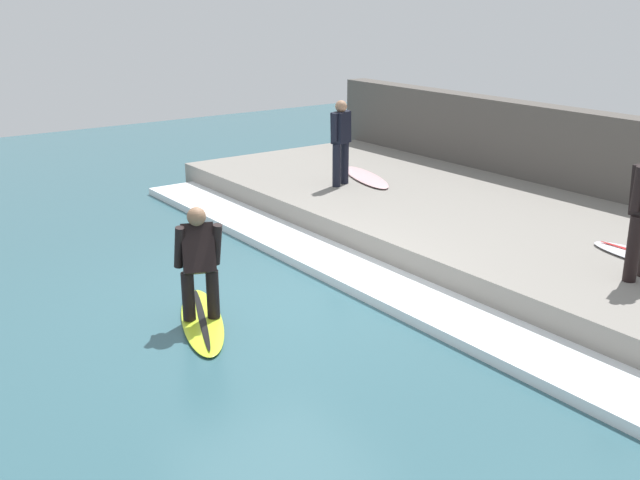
{
  "coord_description": "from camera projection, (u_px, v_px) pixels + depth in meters",
  "views": [
    {
      "loc": [
        -4.62,
        -7.36,
        3.7
      ],
      "look_at": [
        0.72,
        0.0,
        0.7
      ],
      "focal_mm": 42.0,
      "sensor_mm": 36.0,
      "label": 1
    }
  ],
  "objects": [
    {
      "name": "surfer_waiting_near",
      "position": [
        341.0,
        138.0,
        13.15
      ],
      "size": [
        0.48,
        0.33,
        1.51
      ],
      "color": "black",
      "rests_on": "concrete_ledge"
    },
    {
      "name": "surfboard_waiting_near",
      "position": [
        366.0,
        177.0,
        13.86
      ],
      "size": [
        1.05,
        1.92,
        0.06
      ],
      "color": "beige",
      "rests_on": "concrete_ledge"
    },
    {
      "name": "surfer_riding",
      "position": [
        199.0,
        258.0,
        8.59
      ],
      "size": [
        0.51,
        0.54,
        1.36
      ],
      "color": "black",
      "rests_on": "surfboard_riding"
    },
    {
      "name": "back_wall",
      "position": [
        595.0,
        166.0,
        12.76
      ],
      "size": [
        0.5,
        13.16,
        1.81
      ],
      "primitive_type": "cube",
      "color": "#544F49",
      "rests_on": "ground_plane"
    },
    {
      "name": "surfboard_riding",
      "position": [
        202.0,
        320.0,
        8.83
      ],
      "size": [
        1.18,
        1.99,
        0.07
      ],
      "color": "#BFE02D",
      "rests_on": "ground_plane"
    },
    {
      "name": "wave_foam_crest",
      "position": [
        361.0,
        275.0,
        10.16
      ],
      "size": [
        0.94,
        11.91,
        0.12
      ],
      "primitive_type": "cube",
      "color": "white",
      "rests_on": "ground_plane"
    },
    {
      "name": "ground_plane",
      "position": [
        273.0,
        303.0,
        9.39
      ],
      "size": [
        28.0,
        28.0,
        0.0
      ],
      "primitive_type": "plane",
      "color": "#335B66"
    },
    {
      "name": "concrete_ledge",
      "position": [
        495.0,
        230.0,
        11.61
      ],
      "size": [
        4.4,
        12.54,
        0.44
      ],
      "primitive_type": "cube",
      "color": "gray",
      "rests_on": "ground_plane"
    }
  ]
}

